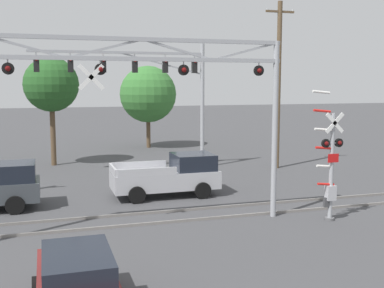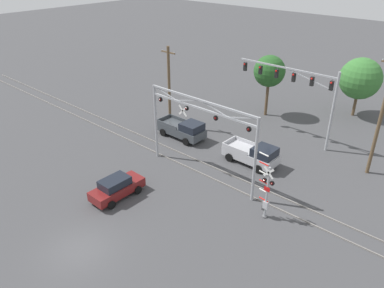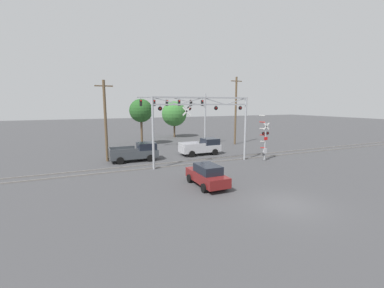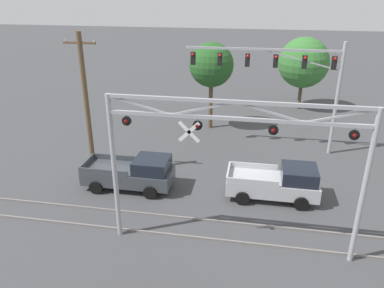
% 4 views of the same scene
% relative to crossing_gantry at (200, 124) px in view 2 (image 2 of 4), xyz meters
% --- Properties ---
extents(ground_plane, '(200.00, 200.00, 0.00)m').
position_rel_crossing_gantry_xyz_m(ground_plane, '(0.01, -11.50, -4.68)').
color(ground_plane, '#424244').
extents(rail_track_near, '(80.00, 0.08, 0.10)m').
position_rel_crossing_gantry_xyz_m(rail_track_near, '(0.01, 0.28, -4.63)').
color(rail_track_near, gray).
rests_on(rail_track_near, ground_plane).
extents(rail_track_far, '(80.00, 0.08, 0.10)m').
position_rel_crossing_gantry_xyz_m(rail_track_far, '(0.01, 1.72, -4.63)').
color(rail_track_far, gray).
rests_on(rail_track_far, ground_plane).
extents(crossing_gantry, '(10.29, 0.26, 6.66)m').
position_rel_crossing_gantry_xyz_m(crossing_gantry, '(0.00, 0.00, 0.00)').
color(crossing_gantry, '#9EA0A5').
rests_on(crossing_gantry, ground_plane).
extents(crossing_signal_mast, '(1.33, 0.35, 4.88)m').
position_rel_crossing_gantry_xyz_m(crossing_signal_mast, '(6.79, -1.11, -2.73)').
color(crossing_signal_mast, '#9EA0A5').
rests_on(crossing_signal_mast, ground_plane).
extents(traffic_signal_span, '(10.04, 0.39, 7.43)m').
position_rel_crossing_gantry_xyz_m(traffic_signal_span, '(2.94, 11.10, 0.63)').
color(traffic_signal_span, '#9EA0A5').
rests_on(traffic_signal_span, ground_plane).
extents(pickup_truck_lead, '(4.79, 2.25, 1.89)m').
position_rel_crossing_gantry_xyz_m(pickup_truck_lead, '(2.15, 4.53, -3.75)').
color(pickup_truck_lead, '#B7B7BC').
rests_on(pickup_truck_lead, ground_plane).
extents(pickup_truck_following, '(4.96, 2.25, 1.89)m').
position_rel_crossing_gantry_xyz_m(pickup_truck_following, '(-5.75, 4.25, -3.75)').
color(pickup_truck_following, '#3D4247').
rests_on(pickup_truck_following, ground_plane).
extents(sedan_waiting, '(1.92, 4.17, 1.62)m').
position_rel_crossing_gantry_xyz_m(sedan_waiting, '(-2.74, -6.34, -3.86)').
color(sedan_waiting, maroon).
rests_on(sedan_waiting, ground_plane).
extents(utility_pole_left, '(1.80, 0.28, 8.39)m').
position_rel_crossing_gantry_xyz_m(utility_pole_left, '(-8.60, 5.29, -0.34)').
color(utility_pole_left, brown).
rests_on(utility_pole_left, ground_plane).
extents(utility_pole_right, '(1.80, 0.28, 9.86)m').
position_rel_crossing_gantry_xyz_m(utility_pole_right, '(10.13, 9.62, 0.40)').
color(utility_pole_right, brown).
rests_on(utility_pole_right, ground_plane).
extents(background_tree_beyond_span, '(4.45, 4.45, 6.47)m').
position_rel_crossing_gantry_xyz_m(background_tree_beyond_span, '(4.64, 21.04, -0.45)').
color(background_tree_beyond_span, brown).
rests_on(background_tree_beyond_span, ground_plane).
extents(background_tree_far_left_verge, '(3.37, 3.37, 6.72)m').
position_rel_crossing_gantry_xyz_m(background_tree_far_left_verge, '(-2.78, 14.63, 0.32)').
color(background_tree_far_left_verge, brown).
rests_on(background_tree_far_left_verge, ground_plane).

